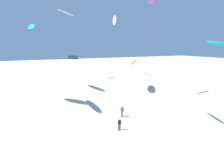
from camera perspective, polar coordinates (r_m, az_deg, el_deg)
name	(u,v)px	position (r m, az deg, el deg)	size (l,w,h in m)	color
flying_kite_0	(73,57)	(44.09, -12.09, 8.14)	(4.82, 10.77, 8.29)	black
flying_kite_2	(66,13)	(57.90, -14.18, 20.79)	(6.86, 6.80, 20.59)	white
flying_kite_3	(31,27)	(30.81, -24.05, 16.06)	(1.88, 12.61, 14.05)	#19B2B7
flying_kite_6	(134,62)	(42.64, 6.94, 6.95)	(7.00, 7.81, 7.53)	orange
flying_kite_8	(114,21)	(63.89, 0.72, 19.17)	(4.27, 9.18, 20.05)	white
flying_kite_9	(217,43)	(44.49, 29.90, 11.03)	(7.15, 7.50, 11.67)	#19B2B7
person_foreground_walker	(119,124)	(23.09, 2.32, -12.28)	(0.48, 0.30, 1.59)	black
person_near_left	(122,111)	(27.04, 3.18, -8.45)	(0.35, 0.42, 1.71)	red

